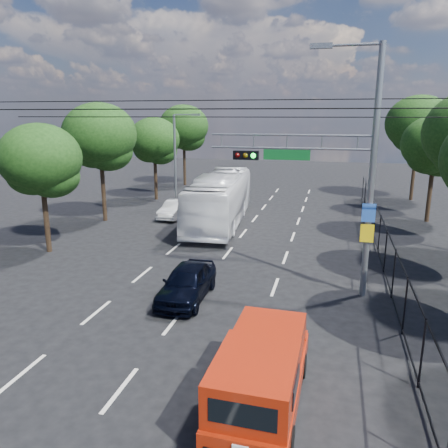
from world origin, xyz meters
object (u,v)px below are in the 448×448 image
(red_pickup, at_px, (262,371))
(white_van, at_px, (175,209))
(navy_hatchback, at_px, (187,282))
(white_bus, at_px, (220,199))
(signal_mast, at_px, (339,163))

(red_pickup, bearing_deg, white_van, 116.12)
(navy_hatchback, distance_m, white_bus, 12.38)
(signal_mast, xyz_separation_m, navy_hatchback, (-5.46, -2.02, -4.56))
(red_pickup, distance_m, navy_hatchback, 6.94)
(navy_hatchback, xyz_separation_m, white_van, (-5.33, 13.03, -0.08))
(red_pickup, height_order, navy_hatchback, red_pickup)
(white_van, bearing_deg, signal_mast, -44.33)
(white_bus, relative_size, white_van, 3.19)
(navy_hatchback, relative_size, white_van, 1.09)
(red_pickup, height_order, white_van, red_pickup)
(signal_mast, relative_size, red_pickup, 1.89)
(red_pickup, bearing_deg, navy_hatchback, 124.02)
(red_pickup, xyz_separation_m, white_van, (-9.21, 18.78, -0.38))
(white_bus, bearing_deg, red_pickup, -77.40)
(navy_hatchback, bearing_deg, signal_mast, 19.27)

